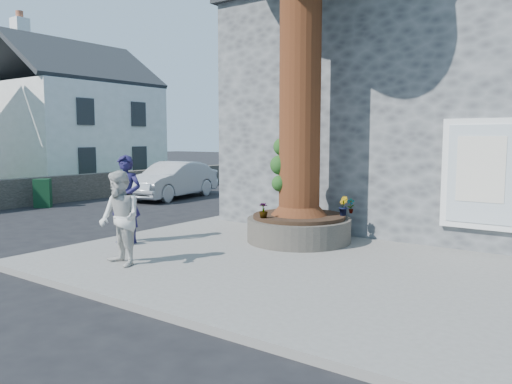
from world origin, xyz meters
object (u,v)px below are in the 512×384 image
Objects in this scene: man at (126,199)px; planter at (299,228)px; car_silver at (173,180)px; a_board_sign at (43,193)px; woman at (120,218)px.

planter is at bearing 16.62° from man.
man is 0.43× the size of car_silver.
a_board_sign is at bearing 139.83° from man.
car_silver reaches higher than planter.
planter is 10.50m from a_board_sign.
car_silver is 4.91m from a_board_sign.
man reaches higher than car_silver.
woman reaches higher than a_board_sign.
man is 9.19m from car_silver.
man is 2.03m from woman.
man reaches higher than planter.
woman is 1.72× the size of a_board_sign.
planter is at bearing -46.13° from a_board_sign.
car_silver is (-5.75, 7.15, -0.35)m from man.
man is (-3.00, -2.33, 0.67)m from planter.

